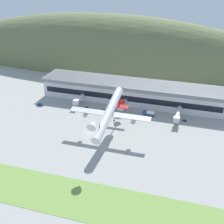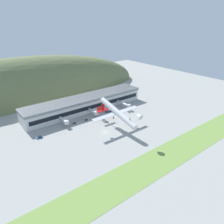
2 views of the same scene
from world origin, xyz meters
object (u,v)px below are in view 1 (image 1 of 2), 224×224
at_px(terminal_building, 132,91).
at_px(jetway_1, 123,105).
at_px(jetway_0, 79,100).
at_px(service_car_0, 103,111).
at_px(fuel_truck, 149,113).
at_px(jetway_2, 178,115).
at_px(service_car_1, 40,105).
at_px(service_car_2, 185,122).
at_px(traffic_cone_0, 61,113).
at_px(cargo_airplane, 109,113).
at_px(service_car_3, 86,109).

distance_m(terminal_building, jetway_1, 16.45).
height_order(jetway_0, service_car_0, jetway_0).
bearing_deg(fuel_truck, jetway_1, 175.92).
distance_m(jetway_2, service_car_1, 84.42).
bearing_deg(service_car_2, jetway_0, 177.31).
relative_size(service_car_2, fuel_truck, 0.55).
relative_size(jetway_1, service_car_2, 3.08).
xyz_separation_m(service_car_2, traffic_cone_0, (-71.06, -10.22, -0.31)).
bearing_deg(jetway_2, service_car_2, -8.20).
bearing_deg(cargo_airplane, service_car_3, 131.40).
bearing_deg(service_car_1, service_car_3, 6.03).
xyz_separation_m(cargo_airplane, service_car_3, (-22.81, 25.87, -12.71)).
bearing_deg(fuel_truck, service_car_1, -174.52).
height_order(service_car_1, traffic_cone_0, service_car_1).
distance_m(jetway_0, jetway_1, 28.14).
relative_size(terminal_building, fuel_truck, 17.12).
distance_m(cargo_airplane, service_car_0, 30.88).
height_order(cargo_airplane, traffic_cone_0, cargo_airplane).
xyz_separation_m(service_car_0, fuel_truck, (26.72, 3.71, 0.93)).
xyz_separation_m(jetway_0, fuel_truck, (44.36, -0.74, -2.47)).
bearing_deg(service_car_0, jetway_0, 165.84).
relative_size(jetway_2, service_car_1, 3.65).
bearing_deg(jetway_1, service_car_3, -168.20).
relative_size(jetway_0, service_car_2, 3.28).
height_order(jetway_2, service_car_1, jetway_2).
xyz_separation_m(service_car_3, traffic_cone_0, (-12.39, -9.21, -0.42)).
bearing_deg(cargo_airplane, fuel_truck, 62.95).
height_order(jetway_2, traffic_cone_0, jetway_2).
distance_m(cargo_airplane, service_car_2, 46.61).
relative_size(jetway_0, service_car_1, 2.65).
xyz_separation_m(jetway_1, cargo_airplane, (1.31, -30.36, 9.41)).
height_order(terminal_building, jetway_0, terminal_building).
bearing_deg(jetway_0, service_car_0, -14.16).
bearing_deg(jetway_2, terminal_building, 148.62).
height_order(service_car_2, traffic_cone_0, service_car_2).
height_order(jetway_0, jetway_1, same).
relative_size(service_car_3, fuel_truck, 0.63).
relative_size(service_car_3, traffic_cone_0, 7.41).
height_order(cargo_airplane, fuel_truck, cargo_airplane).
xyz_separation_m(terminal_building, jetway_1, (-1.95, -16.02, -3.17)).
bearing_deg(service_car_2, traffic_cone_0, -171.81).
bearing_deg(traffic_cone_0, jetway_2, 9.21).
bearing_deg(jetway_1, fuel_truck, -4.08).
bearing_deg(jetway_2, jetway_0, 177.70).
xyz_separation_m(cargo_airplane, traffic_cone_0, (-35.19, 16.66, -13.12)).
distance_m(terminal_building, jetway_0, 34.44).
bearing_deg(service_car_3, service_car_0, -1.98).
bearing_deg(traffic_cone_0, service_car_3, 36.64).
bearing_deg(cargo_airplane, jetway_2, 41.00).
height_order(jetway_0, cargo_airplane, cargo_airplane).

